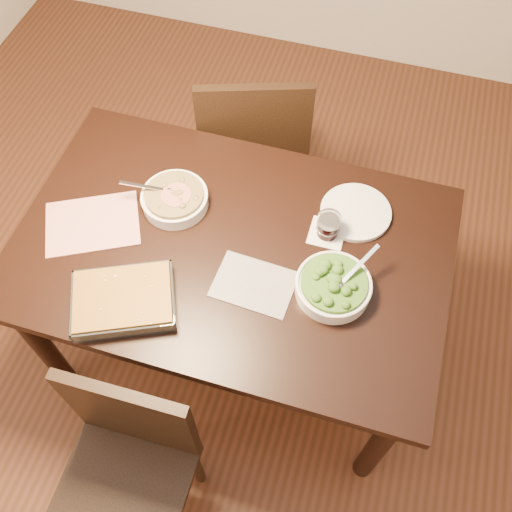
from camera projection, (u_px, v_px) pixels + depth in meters
The scene contains 12 objects.
ground at pixel (238, 340), 2.47m from camera, with size 4.00×4.00×0.00m, color #422312.
table at pixel (232, 261), 1.92m from camera, with size 1.40×0.90×0.75m.
magazine_a at pixel (93, 224), 1.88m from camera, with size 0.30×0.22×0.01m, color #AC3131.
magazine_b at pixel (254, 284), 1.76m from camera, with size 0.24×0.17×0.00m, color #26252C.
coaster at pixel (327, 233), 1.86m from camera, with size 0.11×0.11×0.00m, color white.
stew_bowl at pixel (175, 198), 1.90m from camera, with size 0.25×0.23×0.09m.
broccoli_bowl at pixel (333, 286), 1.72m from camera, with size 0.23×0.25×0.09m.
baking_dish at pixel (124, 300), 1.70m from camera, with size 0.37×0.33×0.05m.
wine_tumbler at pixel (328, 225), 1.82m from camera, with size 0.08×0.08×0.09m.
dinner_plate at pixel (356, 212), 1.90m from camera, with size 0.24×0.24×0.02m, color silver.
chair_near at pixel (128, 463), 1.75m from camera, with size 0.40×0.40×0.84m.
chair_far at pixel (253, 144), 2.39m from camera, with size 0.55×0.55×0.92m.
Camera 1 is at (0.36, -0.94, 2.29)m, focal length 40.00 mm.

